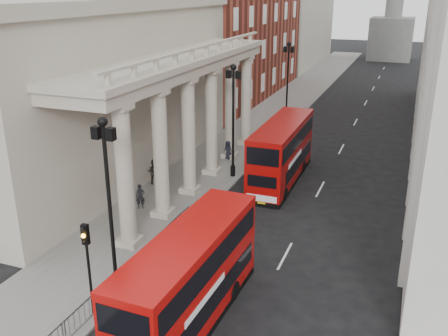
% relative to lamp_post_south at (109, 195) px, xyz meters
% --- Properties ---
extents(sidewalk_west, '(6.00, 140.00, 0.12)m').
position_rel_lamp_post_south_xyz_m(sidewalk_west, '(-2.40, 26.00, -4.85)').
color(sidewalk_west, slate).
rests_on(sidewalk_west, ground).
extents(sidewalk_east, '(3.00, 140.00, 0.12)m').
position_rel_lamp_post_south_xyz_m(sidewalk_east, '(14.10, 26.00, -4.85)').
color(sidewalk_east, slate).
rests_on(sidewalk_east, ground).
extents(kerb, '(0.20, 140.00, 0.14)m').
position_rel_lamp_post_south_xyz_m(kerb, '(0.55, 26.00, -4.84)').
color(kerb, slate).
rests_on(kerb, ground).
extents(portico_building, '(9.00, 28.00, 12.00)m').
position_rel_lamp_post_south_xyz_m(portico_building, '(-9.90, 14.00, 1.09)').
color(portico_building, '#A19987').
rests_on(portico_building, ground).
extents(brick_building, '(9.00, 32.00, 22.00)m').
position_rel_lamp_post_south_xyz_m(brick_building, '(-9.90, 44.00, 6.09)').
color(brick_building, maroon).
rests_on(brick_building, ground).
extents(west_building_far, '(9.00, 30.00, 20.00)m').
position_rel_lamp_post_south_xyz_m(west_building_far, '(-9.90, 76.00, 5.09)').
color(west_building_far, '#A19987').
rests_on(west_building_far, ground).
extents(lamp_post_south, '(1.05, 0.44, 8.32)m').
position_rel_lamp_post_south_xyz_m(lamp_post_south, '(0.00, 0.00, 0.00)').
color(lamp_post_south, black).
rests_on(lamp_post_south, sidewalk_west).
extents(lamp_post_mid, '(1.05, 0.44, 8.32)m').
position_rel_lamp_post_south_xyz_m(lamp_post_mid, '(0.00, 16.00, 0.00)').
color(lamp_post_mid, black).
rests_on(lamp_post_mid, sidewalk_west).
extents(lamp_post_north, '(1.05, 0.44, 8.32)m').
position_rel_lamp_post_south_xyz_m(lamp_post_north, '(0.00, 32.00, 0.00)').
color(lamp_post_north, black).
rests_on(lamp_post_north, sidewalk_west).
extents(traffic_light, '(0.28, 0.33, 4.30)m').
position_rel_lamp_post_south_xyz_m(traffic_light, '(0.10, -2.02, -1.80)').
color(traffic_light, black).
rests_on(traffic_light, sidewalk_west).
extents(crowd_barriers, '(0.50, 18.75, 1.10)m').
position_rel_lamp_post_south_xyz_m(crowd_barriers, '(0.25, -1.77, -4.24)').
color(crowd_barriers, gray).
rests_on(crowd_barriers, sidewalk_west).
extents(bus_near, '(2.61, 9.72, 4.17)m').
position_rel_lamp_post_south_xyz_m(bus_near, '(4.24, -0.88, -2.73)').
color(bus_near, '#AA0907').
rests_on(bus_near, ground).
extents(bus_far, '(2.57, 10.22, 4.40)m').
position_rel_lamp_post_south_xyz_m(bus_far, '(3.55, 16.61, -2.61)').
color(bus_far, '#930806').
rests_on(bus_far, ground).
extents(pedestrian_a, '(0.70, 0.62, 1.61)m').
position_rel_lamp_post_south_xyz_m(pedestrian_a, '(-3.53, 8.41, -3.99)').
color(pedestrian_a, '#222227').
rests_on(pedestrian_a, sidewalk_west).
extents(pedestrian_b, '(1.01, 0.85, 1.83)m').
position_rel_lamp_post_south_xyz_m(pedestrian_b, '(-4.77, 12.44, -3.88)').
color(pedestrian_b, black).
rests_on(pedestrian_b, sidewalk_west).
extents(pedestrian_c, '(0.85, 0.66, 1.55)m').
position_rel_lamp_post_south_xyz_m(pedestrian_c, '(-1.70, 19.52, -4.02)').
color(pedestrian_c, black).
rests_on(pedestrian_c, sidewalk_west).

